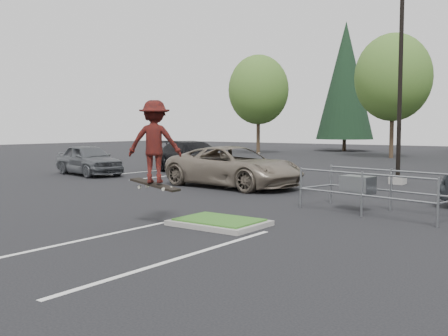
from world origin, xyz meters
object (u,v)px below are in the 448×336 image
Objects in this scene: car_l_grey at (88,160)px; skateboarder at (155,142)px; conif_a at (345,81)px; car_l_black at (192,157)px; decid_a at (259,92)px; light_pole at (400,76)px; car_l_tan at (234,167)px; decid_b at (393,80)px; cart_corral at (362,185)px.

skateboarder is at bearing -109.99° from car_l_grey.
car_l_black is (4.00, -29.02, -6.25)m from conif_a.
decid_a is at bearing 24.12° from car_l_grey.
decid_a is (-18.51, 18.03, 1.02)m from light_pole.
car_l_tan is at bearing -100.78° from skateboarder.
car_l_tan is at bearing -86.33° from decid_b.
decid_a is at bearing 36.64° from car_l_tan.
car_l_tan is (-5.00, -5.00, -3.74)m from light_pole.
light_pole reaches higher than car_l_black.
car_l_black is (-10.50, -1.02, -3.71)m from light_pole.
car_l_grey is (-15.52, 2.90, 0.01)m from cart_corral.
cart_corral is 2.08× the size of skateboarder.
decid_a is 35.47m from skateboarder.
car_l_tan reaches higher than car_l_grey.
car_l_black is at bearing -67.20° from decid_a.
car_l_grey is (4.51, -23.03, -4.80)m from decid_a.
cart_corral is at bearing -73.09° from decid_b.
decid_b is at bearing 118.84° from cart_corral.
conif_a is at bearing 29.99° from car_l_black.
skateboarder is (4.81, -31.53, -3.99)m from decid_b.
decid_b is 25.25m from car_l_grey.
decid_b is 2.11× the size of car_l_grey.
skateboarder reaches higher than car_l_tan.
car_l_grey is at bearing -160.35° from light_pole.
car_l_black is 1.27× the size of car_l_grey.
decid_b is at bearing -4.61° from car_l_grey.
decid_b is at bearing 9.92° from car_l_tan.
light_pole is at bearing -62.31° from car_l_black.
car_l_tan is (13.51, -23.03, -4.76)m from decid_a.
cart_corral is 0.99× the size of car_l_grey.
decid_b is at bearing 109.35° from light_pole.
skateboarder reaches higher than car_l_grey.
car_l_black reaches higher than car_l_grey.
conif_a is 2.23× the size of car_l_black.
conif_a is (-14.50, 28.00, 2.54)m from light_pole.
decid_a is 12.02m from decid_b.
conif_a is at bearing 117.38° from light_pole.
car_l_black is (-3.99, -19.55, -5.20)m from decid_b.
decid_a is 4.10× the size of skateboarder.
decid_b is 12.43m from conif_a.
conif_a is 2.84× the size of car_l_grey.
decid_b reaches higher than cart_corral.
conif_a is at bearing 68.09° from decid_a.
cart_corral is 15.79m from car_l_grey.
car_l_black reaches higher than cart_corral.
decid_b is 20.62m from car_l_black.
light_pole is 11.18m from car_l_black.
decid_b reaches higher than decid_a.
decid_a reaches higher than car_l_grey.
car_l_grey is (0.50, -33.00, -6.32)m from conif_a.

